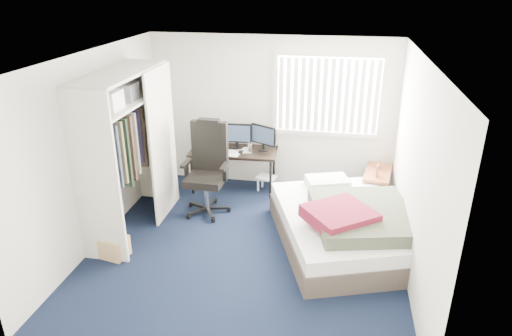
{
  "coord_description": "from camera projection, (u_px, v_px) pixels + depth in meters",
  "views": [
    {
      "loc": [
        1.05,
        -5.08,
        3.34
      ],
      "look_at": [
        0.05,
        0.4,
        0.98
      ],
      "focal_mm": 32.0,
      "sensor_mm": 36.0,
      "label": 1
    }
  ],
  "objects": [
    {
      "name": "office_chair",
      "position": [
        208.0,
        177.0,
        6.85
      ],
      "size": [
        0.68,
        0.68,
        1.4
      ],
      "color": "black",
      "rests_on": "ground"
    },
    {
      "name": "nightstand",
      "position": [
        378.0,
        175.0,
        7.11
      ],
      "size": [
        0.5,
        0.82,
        0.71
      ],
      "color": "brown",
      "rests_on": "ground"
    },
    {
      "name": "desk",
      "position": [
        234.0,
        147.0,
        7.48
      ],
      "size": [
        1.44,
        0.72,
        1.16
      ],
      "color": "black",
      "rests_on": "ground"
    },
    {
      "name": "closet",
      "position": [
        127.0,
        137.0,
        6.07
      ],
      "size": [
        0.64,
        1.84,
        2.22
      ],
      "color": "beige",
      "rests_on": "ground"
    },
    {
      "name": "ground",
      "position": [
        247.0,
        247.0,
        6.08
      ],
      "size": [
        4.2,
        4.2,
        0.0
      ],
      "primitive_type": "plane",
      "color": "black",
      "rests_on": "ground"
    },
    {
      "name": "room_shell",
      "position": [
        246.0,
        140.0,
        5.49
      ],
      "size": [
        4.2,
        4.2,
        4.2
      ],
      "color": "silver",
      "rests_on": "ground"
    },
    {
      "name": "pine_box",
      "position": [
        113.0,
        247.0,
        5.84
      ],
      "size": [
        0.41,
        0.34,
        0.27
      ],
      "primitive_type": "cube",
      "rotation": [
        0.0,
        0.0,
        -0.19
      ],
      "color": "tan",
      "rests_on": "ground"
    },
    {
      "name": "footstool",
      "position": [
        266.0,
        180.0,
        7.61
      ],
      "size": [
        0.36,
        0.32,
        0.25
      ],
      "color": "white",
      "rests_on": "ground"
    },
    {
      "name": "bed",
      "position": [
        346.0,
        225.0,
        6.03
      ],
      "size": [
        2.23,
        2.56,
        0.7
      ],
      "color": "#453A32",
      "rests_on": "ground"
    },
    {
      "name": "window_assembly",
      "position": [
        328.0,
        95.0,
        7.15
      ],
      "size": [
        1.72,
        0.09,
        1.32
      ],
      "color": "white",
      "rests_on": "ground"
    }
  ]
}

